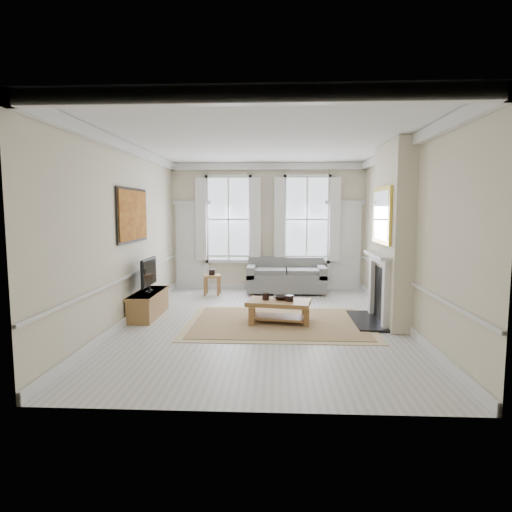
# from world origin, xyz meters

# --- Properties ---
(floor) EXTENTS (7.20, 7.20, 0.00)m
(floor) POSITION_xyz_m (0.00, 0.00, 0.00)
(floor) COLOR #B7B5AD
(floor) RESTS_ON ground
(ceiling) EXTENTS (7.20, 7.20, 0.00)m
(ceiling) POSITION_xyz_m (0.00, 0.00, 3.40)
(ceiling) COLOR white
(ceiling) RESTS_ON back_wall
(back_wall) EXTENTS (5.20, 0.00, 5.20)m
(back_wall) POSITION_xyz_m (0.00, 3.60, 1.70)
(back_wall) COLOR beige
(back_wall) RESTS_ON floor
(left_wall) EXTENTS (0.00, 7.20, 7.20)m
(left_wall) POSITION_xyz_m (-2.60, 0.00, 1.70)
(left_wall) COLOR beige
(left_wall) RESTS_ON floor
(right_wall) EXTENTS (0.00, 7.20, 7.20)m
(right_wall) POSITION_xyz_m (2.60, 0.00, 1.70)
(right_wall) COLOR beige
(right_wall) RESTS_ON floor
(window_left) EXTENTS (1.26, 0.20, 2.20)m
(window_left) POSITION_xyz_m (-1.05, 3.55, 1.90)
(window_left) COLOR #B2BCC6
(window_left) RESTS_ON back_wall
(window_right) EXTENTS (1.26, 0.20, 2.20)m
(window_right) POSITION_xyz_m (1.05, 3.55, 1.90)
(window_right) COLOR #B2BCC6
(window_right) RESTS_ON back_wall
(door_left) EXTENTS (0.90, 0.08, 2.30)m
(door_left) POSITION_xyz_m (-2.05, 3.56, 1.15)
(door_left) COLOR silver
(door_left) RESTS_ON floor
(door_right) EXTENTS (0.90, 0.08, 2.30)m
(door_right) POSITION_xyz_m (2.05, 3.56, 1.15)
(door_right) COLOR silver
(door_right) RESTS_ON floor
(painting) EXTENTS (0.05, 1.66, 1.06)m
(painting) POSITION_xyz_m (-2.56, 0.30, 2.05)
(painting) COLOR #B8831F
(painting) RESTS_ON left_wall
(chimney_breast) EXTENTS (0.35, 1.70, 3.38)m
(chimney_breast) POSITION_xyz_m (2.43, 0.20, 1.70)
(chimney_breast) COLOR beige
(chimney_breast) RESTS_ON floor
(hearth) EXTENTS (0.55, 1.50, 0.05)m
(hearth) POSITION_xyz_m (2.00, 0.20, 0.03)
(hearth) COLOR black
(hearth) RESTS_ON floor
(fireplace) EXTENTS (0.21, 1.45, 1.33)m
(fireplace) POSITION_xyz_m (2.20, 0.20, 0.73)
(fireplace) COLOR silver
(fireplace) RESTS_ON floor
(mirror) EXTENTS (0.06, 1.26, 1.06)m
(mirror) POSITION_xyz_m (2.21, 0.20, 2.05)
(mirror) COLOR gold
(mirror) RESTS_ON chimney_breast
(sofa) EXTENTS (2.02, 0.98, 0.90)m
(sofa) POSITION_xyz_m (0.50, 3.11, 0.37)
(sofa) COLOR #60605E
(sofa) RESTS_ON floor
(side_table) EXTENTS (0.50, 0.50, 0.51)m
(side_table) POSITION_xyz_m (-1.39, 2.72, 0.40)
(side_table) COLOR brown
(side_table) RESTS_ON floor
(rug) EXTENTS (3.50, 2.60, 0.02)m
(rug) POSITION_xyz_m (0.29, 0.03, 0.01)
(rug) COLOR #A68555
(rug) RESTS_ON floor
(coffee_table) EXTENTS (1.27, 0.87, 0.44)m
(coffee_table) POSITION_xyz_m (0.29, 0.03, 0.36)
(coffee_table) COLOR brown
(coffee_table) RESTS_ON rug
(ceramic_pot_a) EXTENTS (0.13, 0.13, 0.13)m
(ceramic_pot_a) POSITION_xyz_m (0.04, 0.08, 0.51)
(ceramic_pot_a) COLOR black
(ceramic_pot_a) RESTS_ON coffee_table
(ceramic_pot_b) EXTENTS (0.16, 0.16, 0.11)m
(ceramic_pot_b) POSITION_xyz_m (0.49, -0.02, 0.50)
(ceramic_pot_b) COLOR black
(ceramic_pot_b) RESTS_ON coffee_table
(bowl) EXTENTS (0.35, 0.35, 0.07)m
(bowl) POSITION_xyz_m (0.34, 0.13, 0.48)
(bowl) COLOR black
(bowl) RESTS_ON coffee_table
(tv_stand) EXTENTS (0.46, 1.42, 0.51)m
(tv_stand) POSITION_xyz_m (-2.34, 0.43, 0.25)
(tv_stand) COLOR brown
(tv_stand) RESTS_ON floor
(tv) EXTENTS (0.08, 0.90, 0.68)m
(tv) POSITION_xyz_m (-2.32, 0.43, 0.90)
(tv) COLOR black
(tv) RESTS_ON tv_stand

